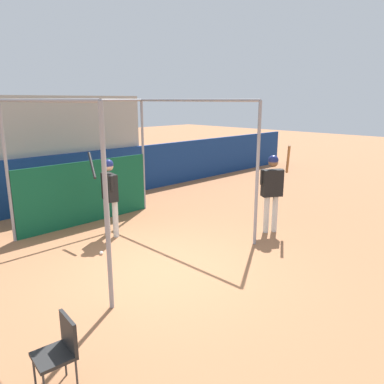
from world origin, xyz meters
TOP-DOWN VIEW (x-y plane):
  - ground_plane at (0.00, 0.00)m, footprint 60.00×60.00m
  - outfield_wall at (0.00, 5.28)m, footprint 24.00×0.12m
  - bleacher_section at (0.00, 6.94)m, footprint 7.05×3.20m
  - batting_cage at (0.41, 2.80)m, footprint 3.75×3.99m
  - player_batter at (0.30, 2.20)m, footprint 0.53×0.95m
  - player_waiting at (3.15, -0.28)m, footprint 0.81×0.59m
  - folding_chair at (-2.73, -1.51)m, footprint 0.44×0.44m
  - baseball at (-0.47, 1.40)m, footprint 0.07×0.07m

SIDE VIEW (x-z plane):
  - ground_plane at x=0.00m, z-range 0.00..0.00m
  - baseball at x=-0.47m, z-range 0.00..0.07m
  - folding_chair at x=-2.73m, z-range 0.10..0.94m
  - outfield_wall at x=0.00m, z-range 0.00..1.56m
  - player_batter at x=0.30m, z-range 0.14..2.06m
  - player_waiting at x=3.15m, z-range 0.08..2.20m
  - batting_cage at x=0.41m, z-range -0.22..2.89m
  - bleacher_section at x=0.00m, z-range 0.00..3.24m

